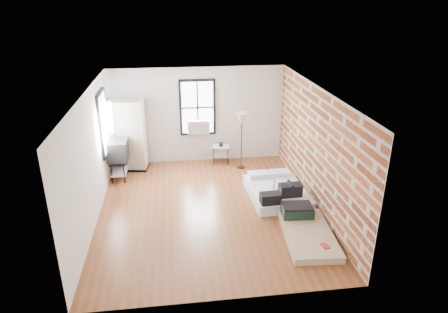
{
  "coord_description": "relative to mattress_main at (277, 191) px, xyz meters",
  "views": [
    {
      "loc": [
        -0.69,
        -8.15,
        4.72
      ],
      "look_at": [
        0.42,
        0.3,
        1.2
      ],
      "focal_mm": 32.0,
      "sensor_mm": 36.0,
      "label": 1
    }
  ],
  "objects": [
    {
      "name": "room_shell",
      "position": [
        -1.51,
        -0.03,
        1.58
      ],
      "size": [
        5.02,
        6.02,
        2.8
      ],
      "color": "silver",
      "rests_on": "ground"
    },
    {
      "name": "tv_stand",
      "position": [
        -3.96,
        1.61,
        0.62
      ],
      "size": [
        0.55,
        0.78,
        1.08
      ],
      "rotation": [
        0.0,
        0.0,
        -0.02
      ],
      "color": "black",
      "rests_on": "ground"
    },
    {
      "name": "wardrobe",
      "position": [
        -3.75,
        2.26,
        0.84
      ],
      "size": [
        1.09,
        0.72,
        2.01
      ],
      "rotation": [
        0.0,
        0.0,
        -0.13
      ],
      "color": "black",
      "rests_on": "ground"
    },
    {
      "name": "ground",
      "position": [
        -1.75,
        -0.39,
        -0.16
      ],
      "size": [
        6.0,
        6.0,
        0.0
      ],
      "primitive_type": "plane",
      "color": "brown",
      "rests_on": "ground"
    },
    {
      "name": "mattress_bare",
      "position": [
        0.19,
        -1.66,
        -0.04
      ],
      "size": [
        1.1,
        1.9,
        0.4
      ],
      "rotation": [
        0.0,
        0.0,
        -0.08
      ],
      "color": "#C7B290",
      "rests_on": "ground"
    },
    {
      "name": "mattress_main",
      "position": [
        0.0,
        0.0,
        0.0
      ],
      "size": [
        1.41,
        1.87,
        0.58
      ],
      "rotation": [
        0.0,
        0.0,
        0.05
      ],
      "color": "white",
      "rests_on": "ground"
    },
    {
      "name": "side_table",
      "position": [
        -1.1,
        2.33,
        0.26
      ],
      "size": [
        0.53,
        0.45,
        0.63
      ],
      "rotation": [
        0.0,
        0.0,
        -0.15
      ],
      "color": "black",
      "rests_on": "ground"
    },
    {
      "name": "floor_lamp",
      "position": [
        -0.57,
        1.9,
        1.24
      ],
      "size": [
        0.35,
        0.35,
        1.64
      ],
      "color": "black",
      "rests_on": "ground"
    }
  ]
}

